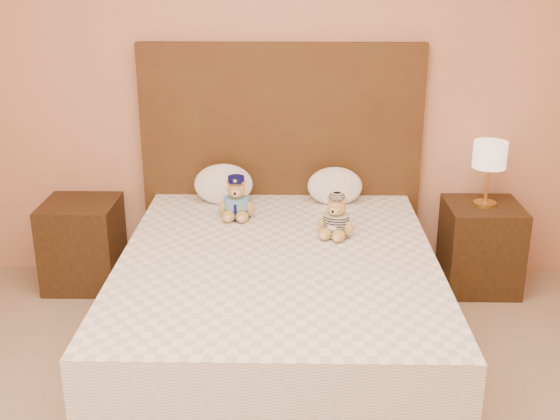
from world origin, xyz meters
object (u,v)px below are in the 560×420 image
(bed, at_px, (278,304))
(teddy_police, at_px, (236,198))
(nightstand_left, at_px, (83,244))
(pillow_left, at_px, (223,182))
(lamp, at_px, (490,158))
(teddy_prisoner, at_px, (336,216))
(pillow_right, at_px, (335,184))
(nightstand_right, at_px, (480,246))

(bed, bearing_deg, teddy_police, 114.57)
(nightstand_left, xyz_separation_m, pillow_left, (0.90, 0.03, 0.40))
(nightstand_left, xyz_separation_m, teddy_police, (1.00, -0.25, 0.40))
(lamp, height_order, teddy_prisoner, lamp)
(lamp, relative_size, pillow_right, 1.19)
(teddy_prisoner, height_order, pillow_left, pillow_left)
(bed, relative_size, pillow_left, 5.54)
(nightstand_left, xyz_separation_m, pillow_right, (1.58, 0.03, 0.39))
(nightstand_left, bearing_deg, pillow_left, 1.91)
(nightstand_right, xyz_separation_m, teddy_police, (-1.50, -0.25, 0.40))
(nightstand_left, relative_size, pillow_right, 1.64)
(nightstand_left, xyz_separation_m, teddy_prisoner, (1.56, -0.53, 0.39))
(lamp, relative_size, pillow_left, 1.11)
(nightstand_right, height_order, pillow_left, pillow_left)
(pillow_left, bearing_deg, teddy_police, -70.12)
(bed, distance_m, nightstand_right, 1.48)
(teddy_prisoner, height_order, pillow_right, pillow_right)
(lamp, distance_m, teddy_police, 1.53)
(teddy_prisoner, bearing_deg, lamp, 51.74)
(lamp, xyz_separation_m, pillow_left, (-1.60, 0.03, -0.17))
(teddy_police, distance_m, pillow_left, 0.30)
(nightstand_left, bearing_deg, lamp, 0.00)
(nightstand_left, relative_size, pillow_left, 1.52)
(teddy_prisoner, bearing_deg, nightstand_left, -176.32)
(bed, height_order, lamp, lamp)
(teddy_police, distance_m, teddy_prisoner, 0.62)
(bed, xyz_separation_m, teddy_police, (-0.25, 0.55, 0.40))
(nightstand_right, height_order, teddy_police, teddy_police)
(bed, relative_size, nightstand_left, 3.64)
(nightstand_right, distance_m, pillow_right, 1.00)
(lamp, height_order, teddy_police, lamp)
(nightstand_left, distance_m, pillow_right, 1.63)
(nightstand_right, bearing_deg, lamp, 180.00)
(bed, distance_m, lamp, 1.59)
(lamp, bearing_deg, pillow_left, 178.93)
(nightstand_right, bearing_deg, nightstand_left, 180.00)
(nightstand_right, relative_size, teddy_police, 2.20)
(teddy_prisoner, relative_size, pillow_right, 0.69)
(nightstand_left, relative_size, teddy_police, 2.20)
(lamp, height_order, pillow_left, lamp)
(nightstand_right, bearing_deg, teddy_police, -170.45)
(teddy_police, bearing_deg, nightstand_left, 168.78)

